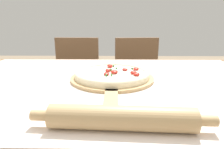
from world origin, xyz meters
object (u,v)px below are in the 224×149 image
at_px(pizza_peel, 112,79).
at_px(pizza, 112,74).
at_px(chair_left, 76,82).
at_px(rolling_pin, 122,118).
at_px(chair_right, 138,82).

distance_m(pizza_peel, pizza, 0.03).
distance_m(pizza_peel, chair_left, 0.96).
height_order(pizza_peel, chair_left, chair_left).
bearing_deg(chair_left, rolling_pin, -71.76).
bearing_deg(rolling_pin, chair_right, 81.60).
distance_m(rolling_pin, chair_right, 1.29).
bearing_deg(chair_right, chair_left, 174.39).
distance_m(pizza, rolling_pin, 0.41).
bearing_deg(chair_right, pizza_peel, -109.50).
height_order(pizza_peel, chair_right, chair_right).
height_order(pizza, chair_right, chair_right).
bearing_deg(pizza, chair_right, 75.80).
bearing_deg(pizza_peel, chair_left, 111.05).
xyz_separation_m(pizza_peel, rolling_pin, (0.03, -0.39, 0.02)).
distance_m(pizza, chair_right, 0.91).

